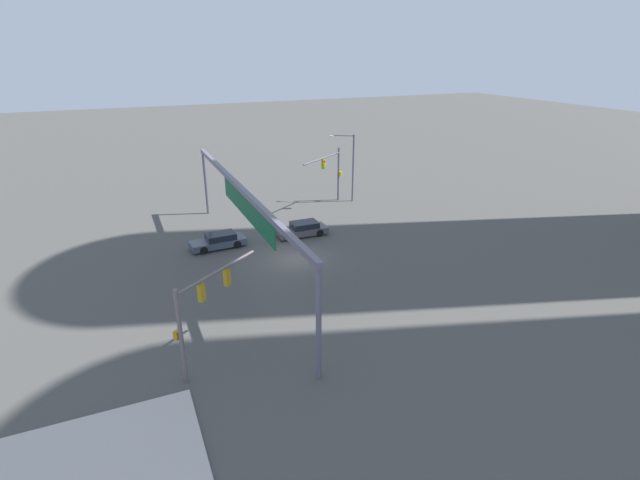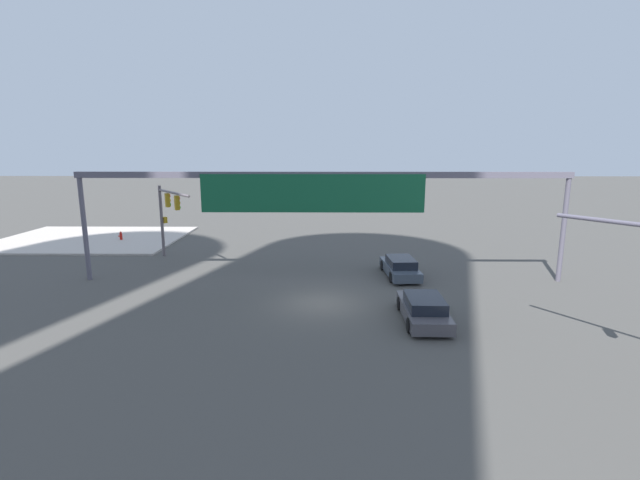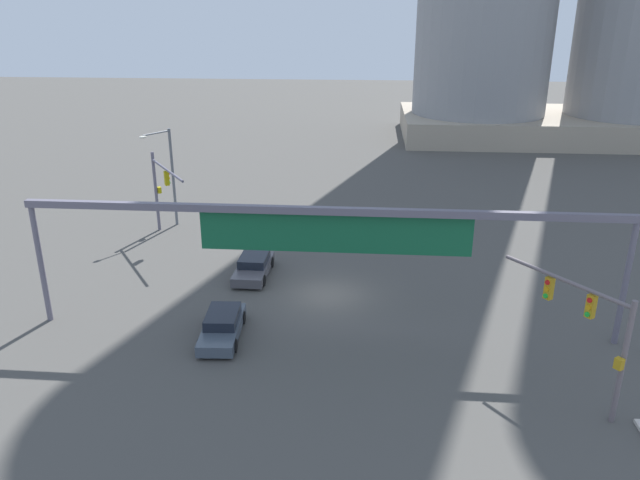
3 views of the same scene
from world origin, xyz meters
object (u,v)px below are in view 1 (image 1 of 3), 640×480
(traffic_signal_near_corner, at_px, (331,168))
(traffic_signal_opposite_side, at_px, (201,304))
(sedan_car_waiting_far, at_px, (302,229))
(streetlamp_curved_arm, at_px, (350,162))
(sedan_car_approaching, at_px, (219,241))

(traffic_signal_near_corner, xyz_separation_m, traffic_signal_opposite_side, (22.89, -17.63, -0.19))
(traffic_signal_near_corner, height_order, sedan_car_waiting_far, traffic_signal_near_corner)
(traffic_signal_opposite_side, xyz_separation_m, streetlamp_curved_arm, (-23.03, 19.86, 0.57))
(traffic_signal_near_corner, bearing_deg, traffic_signal_opposite_side, 17.74)
(sedan_car_approaching, bearing_deg, sedan_car_waiting_far, 175.26)
(traffic_signal_near_corner, distance_m, sedan_car_waiting_far, 10.23)
(traffic_signal_near_corner, bearing_deg, streetlamp_curved_arm, 149.07)
(traffic_signal_opposite_side, distance_m, sedan_car_approaching, 16.40)
(streetlamp_curved_arm, relative_size, sedan_car_approaching, 1.55)
(sedan_car_approaching, bearing_deg, streetlamp_curved_arm, -158.32)
(traffic_signal_opposite_side, relative_size, streetlamp_curved_arm, 0.72)
(sedan_car_approaching, bearing_deg, traffic_signal_opposite_side, 71.93)
(traffic_signal_opposite_side, bearing_deg, sedan_car_approaching, 38.30)
(traffic_signal_near_corner, distance_m, streetlamp_curved_arm, 2.26)
(traffic_signal_near_corner, relative_size, sedan_car_approaching, 1.27)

